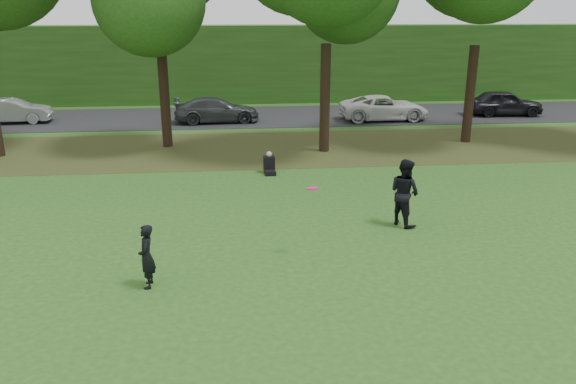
# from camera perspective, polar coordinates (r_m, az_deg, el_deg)

# --- Properties ---
(ground) EXTENTS (120.00, 120.00, 0.00)m
(ground) POSITION_cam_1_polar(r_m,az_deg,el_deg) (13.13, -5.25, -9.19)
(ground) COLOR #294A17
(ground) RESTS_ON ground
(leaf_litter) EXTENTS (60.00, 7.00, 0.01)m
(leaf_litter) POSITION_cam_1_polar(r_m,az_deg,el_deg) (25.40, -5.56, 4.35)
(leaf_litter) COLOR #402D17
(leaf_litter) RESTS_ON ground
(street) EXTENTS (70.00, 7.00, 0.02)m
(street) POSITION_cam_1_polar(r_m,az_deg,el_deg) (33.22, -5.63, 7.61)
(street) COLOR black
(street) RESTS_ON ground
(far_hedge) EXTENTS (70.00, 3.00, 5.00)m
(far_hedge) POSITION_cam_1_polar(r_m,az_deg,el_deg) (38.84, -5.79, 12.83)
(far_hedge) COLOR #1F4814
(far_hedge) RESTS_ON ground
(player_left) EXTENTS (0.37, 0.55, 1.49)m
(player_left) POSITION_cam_1_polar(r_m,az_deg,el_deg) (13.00, -14.17, -6.37)
(player_left) COLOR black
(player_left) RESTS_ON ground
(player_right) EXTENTS (1.12, 1.20, 1.97)m
(player_right) POSITION_cam_1_polar(r_m,az_deg,el_deg) (16.48, 11.75, -0.03)
(player_right) COLOR black
(player_right) RESTS_ON ground
(parked_cars) EXTENTS (38.18, 3.15, 1.47)m
(parked_cars) POSITION_cam_1_polar(r_m,az_deg,el_deg) (31.67, -3.80, 8.43)
(parked_cars) COLOR black
(parked_cars) RESTS_ON street
(frisbee) EXTENTS (0.28, 0.28, 0.07)m
(frisbee) POSITION_cam_1_polar(r_m,az_deg,el_deg) (13.84, 2.51, 0.37)
(frisbee) COLOR #DD126C
(frisbee) RESTS_ON ground
(seated_person) EXTENTS (0.45, 0.75, 0.83)m
(seated_person) POSITION_cam_1_polar(r_m,az_deg,el_deg) (21.53, -1.90, 2.75)
(seated_person) COLOR black
(seated_person) RESTS_ON ground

